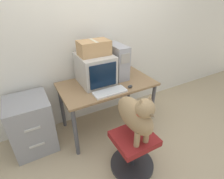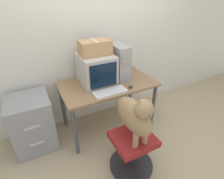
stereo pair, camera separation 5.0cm
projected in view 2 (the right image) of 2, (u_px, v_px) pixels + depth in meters
name	position (u px, v px, depth m)	size (l,w,h in m)	color
ground_plane	(119.00, 140.00, 2.44)	(12.00, 12.00, 0.00)	tan
wall_back	(94.00, 34.00, 2.40)	(8.00, 0.05, 2.60)	silver
desk	(108.00, 89.00, 2.40)	(1.27, 0.71, 0.73)	olive
crt_monitor	(96.00, 69.00, 2.29)	(0.43, 0.48, 0.38)	#B7B2A8
pc_tower	(118.00, 61.00, 2.43)	(0.18, 0.43, 0.46)	#99999E
keyboard	(110.00, 92.00, 2.12)	(0.41, 0.16, 0.03)	silver
computer_mouse	(131.00, 87.00, 2.22)	(0.07, 0.04, 0.04)	#333333
office_chair	(132.00, 151.00, 1.96)	(0.51, 0.51, 0.47)	#262628
dog	(135.00, 115.00, 1.71)	(0.21, 0.54, 0.55)	#9E7F56
filing_cabinet	(33.00, 123.00, 2.21)	(0.49, 0.51, 0.71)	gray
cardboard_box	(95.00, 48.00, 2.15)	(0.38, 0.24, 0.18)	tan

